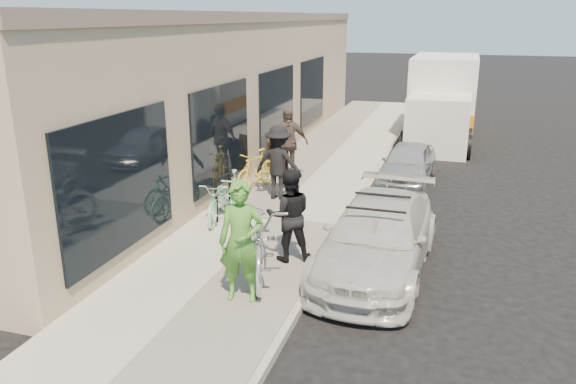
# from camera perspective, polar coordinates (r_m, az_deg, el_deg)

# --- Properties ---
(ground) EXTENTS (120.00, 120.00, 0.00)m
(ground) POSITION_cam_1_polar(r_m,az_deg,el_deg) (8.55, 4.64, -11.47)
(ground) COLOR black
(ground) RESTS_ON ground
(sidewalk) EXTENTS (3.00, 34.00, 0.15)m
(sidewalk) POSITION_cam_1_polar(r_m,az_deg,el_deg) (11.64, -1.76, -2.91)
(sidewalk) COLOR #AAA799
(sidewalk) RESTS_ON ground
(curb) EXTENTS (0.12, 34.00, 0.13)m
(curb) POSITION_cam_1_polar(r_m,az_deg,el_deg) (11.28, 5.74, -3.75)
(curb) COLOR #9D998F
(curb) RESTS_ON ground
(storefront) EXTENTS (3.60, 20.00, 4.22)m
(storefront) POSITION_cam_1_polar(r_m,az_deg,el_deg) (16.87, -6.91, 10.52)
(storefront) COLOR tan
(storefront) RESTS_ON ground
(bike_rack) EXTENTS (0.12, 0.64, 0.90)m
(bike_rack) POSITION_cam_1_polar(r_m,az_deg,el_deg) (11.51, -6.60, -0.02)
(bike_rack) COLOR black
(bike_rack) RESTS_ON sidewalk
(sandwich_board) EXTENTS (0.72, 0.73, 0.91)m
(sandwich_board) POSITION_cam_1_polar(r_m,az_deg,el_deg) (14.76, -1.07, 3.70)
(sandwich_board) COLOR black
(sandwich_board) RESTS_ON sidewalk
(sedan_white) EXTENTS (1.87, 4.20, 1.24)m
(sedan_white) POSITION_cam_1_polar(r_m,az_deg,el_deg) (9.53, 9.12, -4.51)
(sedan_white) COLOR beige
(sedan_white) RESTS_ON ground
(sedan_silver) EXTENTS (1.40, 3.07, 1.02)m
(sedan_silver) POSITION_cam_1_polar(r_m,az_deg,el_deg) (14.74, 12.09, 2.86)
(sedan_silver) COLOR #AAABB0
(sedan_silver) RESTS_ON ground
(moving_truck) EXTENTS (2.20, 5.73, 2.80)m
(moving_truck) POSITION_cam_1_polar(r_m,az_deg,el_deg) (20.27, 15.38, 8.67)
(moving_truck) COLOR silver
(moving_truck) RESTS_ON ground
(tandem_bike) EXTENTS (1.60, 2.54, 1.26)m
(tandem_bike) POSITION_cam_1_polar(r_m,az_deg,el_deg) (8.97, -2.89, -4.48)
(tandem_bike) COLOR silver
(tandem_bike) RESTS_ON sidewalk
(woman_rider) EXTENTS (0.72, 0.54, 1.80)m
(woman_rider) POSITION_cam_1_polar(r_m,az_deg,el_deg) (8.06, -4.77, -5.06)
(woman_rider) COLOR #45882D
(woman_rider) RESTS_ON sidewalk
(man_standing) EXTENTS (0.94, 0.85, 1.59)m
(man_standing) POSITION_cam_1_polar(r_m,az_deg,el_deg) (9.38, 0.12, -2.38)
(man_standing) COLOR black
(man_standing) RESTS_ON sidewalk
(cruiser_bike_a) EXTENTS (0.91, 1.62, 0.94)m
(cruiser_bike_a) POSITION_cam_1_polar(r_m,az_deg,el_deg) (11.55, -5.52, -0.31)
(cruiser_bike_a) COLOR #93DBBF
(cruiser_bike_a) RESTS_ON sidewalk
(cruiser_bike_b) EXTENTS (0.83, 1.68, 0.84)m
(cruiser_bike_b) POSITION_cam_1_polar(r_m,az_deg,el_deg) (11.45, -7.01, -0.77)
(cruiser_bike_b) COLOR #93DBBF
(cruiser_bike_b) RESTS_ON sidewalk
(cruiser_bike_c) EXTENTS (0.81, 1.63, 0.94)m
(cruiser_bike_c) POSITION_cam_1_polar(r_m,az_deg,el_deg) (13.40, -3.27, 2.26)
(cruiser_bike_c) COLOR gold
(cruiser_bike_c) RESTS_ON sidewalk
(bystander_a) EXTENTS (1.11, 0.67, 1.68)m
(bystander_a) POSITION_cam_1_polar(r_m,az_deg,el_deg) (12.59, -0.98, 3.02)
(bystander_a) COLOR black
(bystander_a) RESTS_ON sidewalk
(bystander_b) EXTENTS (1.15, 0.87, 1.81)m
(bystander_b) POSITION_cam_1_polar(r_m,az_deg,el_deg) (14.23, -0.07, 5.00)
(bystander_b) COLOR brown
(bystander_b) RESTS_ON sidewalk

